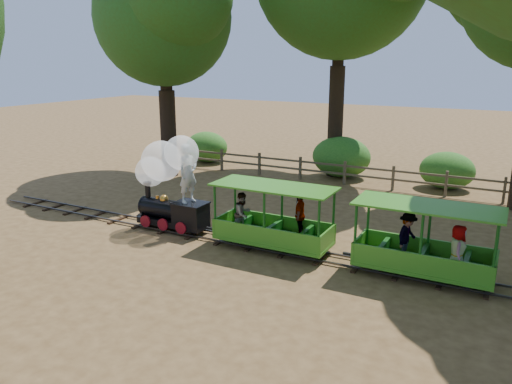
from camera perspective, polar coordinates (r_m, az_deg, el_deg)
The scene contains 10 objects.
ground at distance 13.69m, azimuth 3.52°, elevation -6.88°, with size 90.00×90.00×0.00m, color olive.
track at distance 13.67m, azimuth 3.52°, elevation -6.62°, with size 22.00×1.00×0.10m.
locomotive at distance 15.23m, azimuth -10.03°, elevation 1.85°, with size 2.61×1.23×3.00m.
carriage_front at distance 13.65m, azimuth 1.82°, elevation -3.47°, with size 3.32×1.47×1.73m.
carriage_rear at distance 12.49m, azimuth 18.73°, elevation -6.10°, with size 3.32×1.36×1.73m.
oak_nw at distance 22.47m, azimuth -10.53°, elevation 19.78°, with size 7.15×6.29×9.65m.
fence at distance 20.78m, azimuth 12.73°, elevation 2.06°, with size 18.10×0.10×1.00m.
shrub_west at distance 25.46m, azimuth -5.66°, elevation 5.14°, with size 2.23×1.72×1.55m, color #2D6B1E.
shrub_mid_w at distance 22.38m, azimuth 9.72°, elevation 3.97°, with size 2.60×2.00×1.80m, color #2D6B1E.
shrub_mid_e at distance 21.48m, azimuth 20.99°, elevation 2.31°, with size 2.17×1.67×1.50m, color #2D6B1E.
Camera 1 is at (5.19, -11.60, 5.10)m, focal length 35.00 mm.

